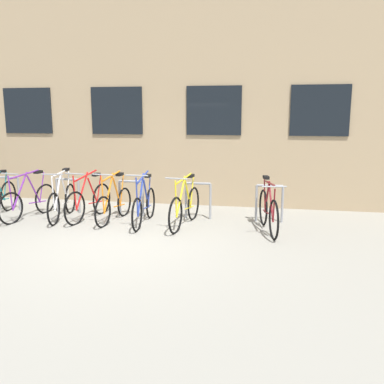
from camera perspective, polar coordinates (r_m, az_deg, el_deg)
The scene contains 10 objects.
ground_plane at distance 7.44m, azimuth -9.79°, elevation -6.85°, with size 42.00×42.00×0.00m, color gray.
storefront_building at distance 13.49m, azimuth -0.17°, elevation 15.77°, with size 28.00×6.79×6.79m.
bike_rack at distance 9.20m, azimuth -8.40°, elevation -0.28°, with size 6.58×0.05×0.79m.
bicycle_purple at distance 9.58m, azimuth -21.56°, elevation -1.11°, with size 0.47×1.71×1.06m.
bicycle_yellow at distance 8.30m, azimuth -0.96°, elevation -2.02°, with size 0.44×1.80×1.07m.
bicycle_red at distance 9.10m, azimuth -14.03°, elevation -1.23°, with size 0.45×1.70×1.07m.
bicycle_blue at distance 8.50m, azimuth -6.61°, elevation -1.87°, with size 0.44×1.73×1.11m.
bicycle_maroon at distance 8.05m, azimuth 10.47°, elevation -2.58°, with size 0.51×1.70×1.05m.
bicycle_white at distance 9.29m, azimuth -17.45°, elevation -1.16°, with size 0.45×1.73×1.07m.
bicycle_orange at distance 8.81m, azimuth -10.70°, elevation -1.60°, with size 0.44×1.62×1.08m.
Camera 1 is at (2.53, -6.63, 2.24)m, focal length 38.69 mm.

